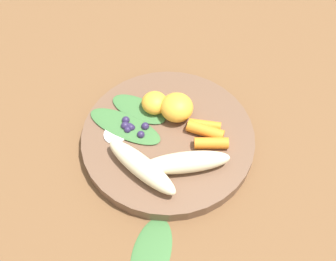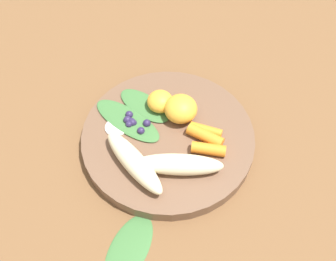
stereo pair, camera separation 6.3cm
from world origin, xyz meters
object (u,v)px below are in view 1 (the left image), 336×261
banana_peeled_right (141,167)px  orange_segment_near (154,103)px  banana_peeled_left (188,162)px  kale_leaf_stray (151,253)px  bowl (168,138)px

banana_peeled_right → orange_segment_near: bearing=124.5°
banana_peeled_left → kale_leaf_stray: banana_peeled_left is taller
banana_peeled_left → orange_segment_near: bearing=107.7°
banana_peeled_right → kale_leaf_stray: size_ratio=1.23×
bowl → banana_peeled_left: banana_peeled_left is taller
bowl → kale_leaf_stray: bearing=149.8°
banana_peeled_left → banana_peeled_right: same height
kale_leaf_stray → orange_segment_near: bearing=-166.1°
banana_peeled_right → orange_segment_near: (0.11, -0.06, 0.00)m
orange_segment_near → banana_peeled_left: bearing=-178.2°
bowl → banana_peeled_right: bearing=127.6°
orange_segment_near → kale_leaf_stray: (-0.22, 0.09, -0.04)m
banana_peeled_left → orange_segment_near: same height
banana_peeled_right → kale_leaf_stray: bearing=-40.0°
banana_peeled_left → banana_peeled_right: 0.07m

